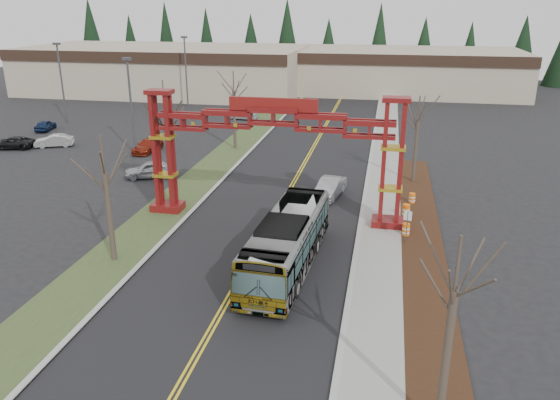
% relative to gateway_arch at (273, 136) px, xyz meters
% --- Properties ---
extents(ground, '(200.00, 200.00, 0.00)m').
position_rel_gateway_arch_xyz_m(ground, '(-0.00, -18.00, -5.98)').
color(ground, black).
rests_on(ground, ground).
extents(road, '(12.00, 110.00, 0.02)m').
position_rel_gateway_arch_xyz_m(road, '(-0.00, 7.00, -5.97)').
color(road, black).
rests_on(road, ground).
extents(lane_line_left, '(0.12, 100.00, 0.01)m').
position_rel_gateway_arch_xyz_m(lane_line_left, '(-0.12, 7.00, -5.96)').
color(lane_line_left, yellow).
rests_on(lane_line_left, road).
extents(lane_line_right, '(0.12, 100.00, 0.01)m').
position_rel_gateway_arch_xyz_m(lane_line_right, '(0.12, 7.00, -5.96)').
color(lane_line_right, yellow).
rests_on(lane_line_right, road).
extents(curb_right, '(0.30, 110.00, 0.15)m').
position_rel_gateway_arch_xyz_m(curb_right, '(6.15, 7.00, -5.91)').
color(curb_right, '#ACACA7').
rests_on(curb_right, ground).
extents(sidewalk_right, '(2.60, 110.00, 0.14)m').
position_rel_gateway_arch_xyz_m(sidewalk_right, '(7.60, 7.00, -5.91)').
color(sidewalk_right, gray).
rests_on(sidewalk_right, ground).
extents(landscape_strip, '(2.60, 50.00, 0.12)m').
position_rel_gateway_arch_xyz_m(landscape_strip, '(10.20, -8.00, -5.92)').
color(landscape_strip, black).
rests_on(landscape_strip, ground).
extents(grass_median, '(4.00, 110.00, 0.08)m').
position_rel_gateway_arch_xyz_m(grass_median, '(-8.00, 7.00, -5.94)').
color(grass_median, '#344422').
rests_on(grass_median, ground).
extents(curb_left, '(0.30, 110.00, 0.15)m').
position_rel_gateway_arch_xyz_m(curb_left, '(-6.15, 7.00, -5.91)').
color(curb_left, '#ACACA7').
rests_on(curb_left, ground).
extents(gateway_arch, '(18.20, 1.60, 8.90)m').
position_rel_gateway_arch_xyz_m(gateway_arch, '(0.00, 0.00, 0.00)').
color(gateway_arch, '#5A0B0E').
rests_on(gateway_arch, ground).
extents(retail_building_west, '(46.00, 22.30, 7.50)m').
position_rel_gateway_arch_xyz_m(retail_building_west, '(-30.00, 53.96, -2.22)').
color(retail_building_west, tan).
rests_on(retail_building_west, ground).
extents(retail_building_east, '(38.00, 20.30, 7.00)m').
position_rel_gateway_arch_xyz_m(retail_building_east, '(10.00, 61.95, -2.47)').
color(retail_building_east, tan).
rests_on(retail_building_east, ground).
extents(conifer_treeline, '(116.10, 5.60, 13.00)m').
position_rel_gateway_arch_xyz_m(conifer_treeline, '(0.25, 74.00, 0.50)').
color(conifer_treeline, black).
rests_on(conifer_treeline, ground).
extents(transit_bus, '(3.47, 12.01, 3.30)m').
position_rel_gateway_arch_xyz_m(transit_bus, '(2.36, -7.39, -4.33)').
color(transit_bus, '#ACAFB4').
rests_on(transit_bus, ground).
extents(silver_sedan, '(2.39, 4.75, 1.49)m').
position_rel_gateway_arch_xyz_m(silver_sedan, '(3.39, 5.40, -5.24)').
color(silver_sedan, '#A5A8AD').
rests_on(silver_sedan, ground).
extents(parked_car_near_a, '(4.75, 3.20, 1.50)m').
position_rel_gateway_arch_xyz_m(parked_car_near_a, '(-12.59, 7.36, -5.23)').
color(parked_car_near_a, '#BABEC2').
rests_on(parked_car_near_a, ground).
extents(parked_car_near_b, '(4.20, 2.85, 1.31)m').
position_rel_gateway_arch_xyz_m(parked_car_near_b, '(-27.14, 15.53, -5.33)').
color(parked_car_near_b, silver).
rests_on(parked_car_near_b, ground).
extents(parked_car_near_c, '(4.88, 3.03, 1.26)m').
position_rel_gateway_arch_xyz_m(parked_car_near_c, '(-31.11, 13.94, -5.35)').
color(parked_car_near_c, black).
rests_on(parked_car_near_c, ground).
extents(parked_car_mid_a, '(2.15, 4.65, 1.32)m').
position_rel_gateway_arch_xyz_m(parked_car_mid_a, '(-16.51, 15.56, -5.32)').
color(parked_car_mid_a, maroon).
rests_on(parked_car_mid_a, ground).
extents(parked_car_mid_b, '(2.26, 4.00, 1.28)m').
position_rel_gateway_arch_xyz_m(parked_car_mid_b, '(-32.70, 22.41, -5.34)').
color(parked_car_mid_b, '#16284D').
rests_on(parked_car_mid_b, ground).
extents(parked_car_far_a, '(3.83, 1.77, 1.22)m').
position_rel_gateway_arch_xyz_m(parked_car_far_a, '(-11.00, 33.31, -5.37)').
color(parked_car_far_a, '#9E9EA5').
rests_on(parked_car_far_a, ground).
extents(bare_tree_median_near, '(3.38, 3.38, 7.66)m').
position_rel_gateway_arch_xyz_m(bare_tree_median_near, '(-8.00, -8.37, -0.59)').
color(bare_tree_median_near, '#382D26').
rests_on(bare_tree_median_near, ground).
extents(bare_tree_median_mid, '(3.51, 3.51, 8.61)m').
position_rel_gateway_arch_xyz_m(bare_tree_median_mid, '(-8.00, 0.85, 0.27)').
color(bare_tree_median_mid, '#382D26').
rests_on(bare_tree_median_mid, ground).
extents(bare_tree_median_far, '(3.03, 3.03, 8.01)m').
position_rel_gateway_arch_xyz_m(bare_tree_median_far, '(-8.00, 18.46, -0.02)').
color(bare_tree_median_far, '#382D26').
rests_on(bare_tree_median_far, ground).
extents(bare_tree_right_near, '(3.00, 3.00, 7.69)m').
position_rel_gateway_arch_xyz_m(bare_tree_right_near, '(10.00, -18.95, -0.31)').
color(bare_tree_right_near, '#382D26').
rests_on(bare_tree_right_near, ground).
extents(bare_tree_right_far, '(2.95, 2.95, 7.38)m').
position_rel_gateway_arch_xyz_m(bare_tree_right_far, '(10.00, 10.51, -0.59)').
color(bare_tree_right_far, '#382D26').
rests_on(bare_tree_right_far, ground).
extents(light_pole_near, '(0.83, 0.41, 9.56)m').
position_rel_gateway_arch_xyz_m(light_pole_near, '(-17.38, 14.43, -0.45)').
color(light_pole_near, '#3F3F44').
rests_on(light_pole_near, ground).
extents(light_pole_mid, '(0.86, 0.43, 9.88)m').
position_rel_gateway_arch_xyz_m(light_pole_mid, '(-32.82, 27.19, -0.27)').
color(light_pole_mid, '#3F3F44').
rests_on(light_pole_mid, ground).
extents(light_pole_far, '(0.87, 0.43, 10.01)m').
position_rel_gateway_arch_xyz_m(light_pole_far, '(-21.44, 40.68, -0.19)').
color(light_pole_far, '#3F3F44').
rests_on(light_pole_far, ground).
extents(street_sign, '(0.50, 0.19, 2.25)m').
position_rel_gateway_arch_xyz_m(street_sign, '(9.16, -2.65, -4.36)').
color(street_sign, '#3F3F44').
rests_on(street_sign, ground).
extents(barrel_south, '(0.50, 0.50, 0.93)m').
position_rel_gateway_arch_xyz_m(barrel_south, '(9.18, -1.46, -5.52)').
color(barrel_south, orange).
rests_on(barrel_south, ground).
extents(barrel_mid, '(0.56, 0.56, 1.03)m').
position_rel_gateway_arch_xyz_m(barrel_mid, '(9.25, 1.91, -5.47)').
color(barrel_mid, orange).
rests_on(barrel_mid, ground).
extents(barrel_north, '(0.48, 0.48, 0.89)m').
position_rel_gateway_arch_xyz_m(barrel_north, '(9.76, 4.91, -5.54)').
color(barrel_north, orange).
rests_on(barrel_north, ground).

